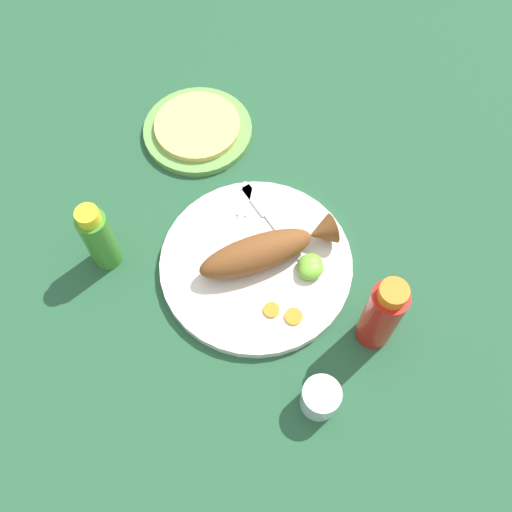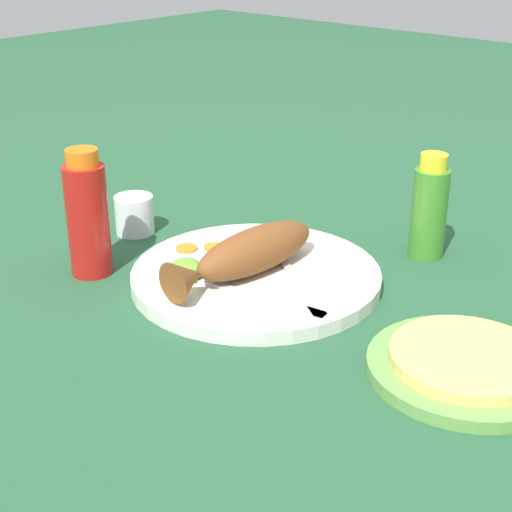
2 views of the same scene
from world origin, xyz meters
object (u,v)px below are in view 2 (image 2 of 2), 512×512
at_px(hot_sauce_bottle_red, 88,216).
at_px(tortilla_plate, 466,368).
at_px(salt_cup, 135,217).
at_px(hot_sauce_bottle_green, 429,209).
at_px(fork_near, 303,290).
at_px(fried_fish, 247,254).
at_px(main_plate, 256,277).
at_px(fork_far, 266,299).

bearing_deg(hot_sauce_bottle_red, tortilla_plate, -77.90).
relative_size(salt_cup, tortilla_plate, 0.28).
bearing_deg(hot_sauce_bottle_red, hot_sauce_bottle_green, -41.35).
bearing_deg(fork_near, fried_fish, -139.32).
bearing_deg(hot_sauce_bottle_green, tortilla_plate, -141.64).
relative_size(main_plate, salt_cup, 5.60).
relative_size(main_plate, hot_sauce_bottle_green, 2.20).
bearing_deg(hot_sauce_bottle_green, hot_sauce_bottle_red, 138.65).
bearing_deg(fork_far, fried_fish, 140.70).
xyz_separation_m(fork_near, hot_sauce_bottle_green, (0.23, -0.04, 0.05)).
relative_size(hot_sauce_bottle_green, tortilla_plate, 0.71).
relative_size(fork_near, tortilla_plate, 0.78).
relative_size(fork_near, hot_sauce_bottle_green, 1.10).
bearing_deg(hot_sauce_bottle_red, fried_fish, -60.40).
distance_m(salt_cup, tortilla_plate, 0.55).
xyz_separation_m(fork_far, hot_sauce_bottle_red, (-0.07, 0.25, 0.06)).
xyz_separation_m(hot_sauce_bottle_red, tortilla_plate, (0.10, -0.49, -0.07)).
bearing_deg(fork_far, hot_sauce_bottle_red, -174.29).
bearing_deg(fork_near, hot_sauce_bottle_red, -122.66).
distance_m(hot_sauce_bottle_green, salt_cup, 0.42).
relative_size(fork_near, fork_far, 0.87).
height_order(fried_fish, tortilla_plate, fried_fish).
height_order(hot_sauce_bottle_green, salt_cup, hot_sauce_bottle_green).
height_order(fried_fish, hot_sauce_bottle_red, hot_sauce_bottle_red).
relative_size(main_plate, fork_near, 1.99).
bearing_deg(hot_sauce_bottle_green, fork_near, 171.28).
height_order(fork_far, hot_sauce_bottle_red, hot_sauce_bottle_red).
bearing_deg(tortilla_plate, main_plate, 87.12).
distance_m(fried_fish, hot_sauce_bottle_red, 0.21).
bearing_deg(fried_fish, hot_sauce_bottle_green, -22.83).
bearing_deg(hot_sauce_bottle_green, salt_cup, 120.48).
relative_size(fork_near, hot_sauce_bottle_red, 0.95).
relative_size(fried_fish, hot_sauce_bottle_red, 1.39).
xyz_separation_m(fork_far, salt_cup, (0.06, 0.31, 0.00)).
relative_size(fork_far, tortilla_plate, 0.90).
height_order(fork_near, salt_cup, salt_cup).
bearing_deg(fried_fish, hot_sauce_bottle_red, 123.23).
bearing_deg(main_plate, fork_near, -95.07).
bearing_deg(fork_far, hot_sauce_bottle_green, 70.08).
bearing_deg(tortilla_plate, hot_sauce_bottle_green, 38.36).
height_order(main_plate, tortilla_plate, main_plate).
bearing_deg(main_plate, hot_sauce_bottle_green, -27.93).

